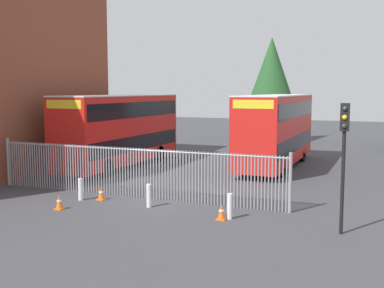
# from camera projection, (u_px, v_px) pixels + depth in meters

# --- Properties ---
(ground_plane) EXTENTS (100.00, 100.00, 0.00)m
(ground_plane) POSITION_uv_depth(u_px,v_px,m) (218.00, 171.00, 27.89)
(ground_plane) COLOR #3D3D42
(palisade_fence) EXTENTS (14.18, 0.14, 2.35)m
(palisade_fence) POSITION_uv_depth(u_px,v_px,m) (131.00, 171.00, 20.91)
(palisade_fence) COLOR gray
(palisade_fence) RESTS_ON ground
(double_decker_bus_near_gate) EXTENTS (2.54, 10.81, 4.42)m
(double_decker_bus_near_gate) POSITION_uv_depth(u_px,v_px,m) (120.00, 128.00, 29.01)
(double_decker_bus_near_gate) COLOR red
(double_decker_bus_near_gate) RESTS_ON ground
(double_decker_bus_behind_fence_left) EXTENTS (2.54, 10.81, 4.42)m
(double_decker_bus_behind_fence_left) POSITION_uv_depth(u_px,v_px,m) (276.00, 128.00, 29.05)
(double_decker_bus_behind_fence_left) COLOR red
(double_decker_bus_behind_fence_left) RESTS_ON ground
(bollard_near_left) EXTENTS (0.20, 0.20, 0.95)m
(bollard_near_left) POSITION_uv_depth(u_px,v_px,m) (80.00, 189.00, 20.38)
(bollard_near_left) COLOR silver
(bollard_near_left) RESTS_ON ground
(bollard_center_front) EXTENTS (0.20, 0.20, 0.95)m
(bollard_center_front) POSITION_uv_depth(u_px,v_px,m) (149.00, 196.00, 19.15)
(bollard_center_front) COLOR silver
(bollard_center_front) RESTS_ON ground
(bollard_near_right) EXTENTS (0.20, 0.20, 0.95)m
(bollard_near_right) POSITION_uv_depth(u_px,v_px,m) (230.00, 206.00, 17.39)
(bollard_near_right) COLOR silver
(bollard_near_right) RESTS_ON ground
(traffic_cone_by_gate) EXTENTS (0.34, 0.34, 0.59)m
(traffic_cone_by_gate) POSITION_uv_depth(u_px,v_px,m) (101.00, 193.00, 20.43)
(traffic_cone_by_gate) COLOR orange
(traffic_cone_by_gate) RESTS_ON ground
(traffic_cone_mid_forecourt) EXTENTS (0.34, 0.34, 0.59)m
(traffic_cone_mid_forecourt) POSITION_uv_depth(u_px,v_px,m) (59.00, 202.00, 18.82)
(traffic_cone_mid_forecourt) COLOR orange
(traffic_cone_mid_forecourt) RESTS_ON ground
(traffic_cone_near_kerb) EXTENTS (0.34, 0.34, 0.59)m
(traffic_cone_near_kerb) POSITION_uv_depth(u_px,v_px,m) (221.00, 212.00, 17.30)
(traffic_cone_near_kerb) COLOR orange
(traffic_cone_near_kerb) RESTS_ON ground
(traffic_light_kerbside) EXTENTS (0.28, 0.33, 4.30)m
(traffic_light_kerbside) POSITION_uv_depth(u_px,v_px,m) (344.00, 144.00, 15.30)
(traffic_light_kerbside) COLOR black
(traffic_light_kerbside) RESTS_ON ground
(tree_tall_back) EXTENTS (4.84, 4.84, 9.48)m
(tree_tall_back) POSITION_uv_depth(u_px,v_px,m) (271.00, 76.00, 43.13)
(tree_tall_back) COLOR #4C3823
(tree_tall_back) RESTS_ON ground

